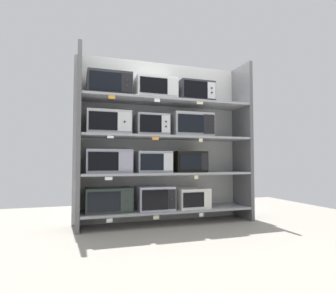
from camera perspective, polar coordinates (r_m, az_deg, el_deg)
name	(u,v)px	position (r m, az deg, el deg)	size (l,w,h in m)	color
ground	(198,245)	(3.08, 6.08, -18.83)	(6.29, 6.00, 0.02)	gray
back_panel	(162,141)	(4.16, -1.14, 1.30)	(2.49, 0.04, 2.28)	#B2B2AD
upright_left	(78,137)	(3.72, -17.48, 1.94)	(0.05, 0.50, 2.28)	#5B5B5E
upright_right	(242,141)	(4.41, 14.65, 1.15)	(0.05, 0.50, 2.28)	#5B5B5E
shelf_0	(168,210)	(3.95, 0.00, -12.45)	(2.29, 0.50, 0.03)	#99999E
microwave_0	(109,200)	(3.76, -11.78, -10.29)	(0.58, 0.36, 0.31)	#29332D
microwave_1	(155,198)	(3.87, -2.72, -10.10)	(0.47, 0.43, 0.31)	#B2B2C4
microwave_2	(191,198)	(4.04, 4.65, -10.07)	(0.43, 0.43, 0.27)	silver
price_tag_0	(109,221)	(3.55, -11.63, -14.20)	(0.07, 0.00, 0.05)	white
price_tag_1	(156,217)	(3.65, -2.38, -13.90)	(0.07, 0.00, 0.04)	beige
price_tag_2	(201,215)	(3.86, 6.68, -13.29)	(0.06, 0.00, 0.05)	white
shelf_1	(168,173)	(3.90, 0.00, -5.30)	(2.29, 0.50, 0.03)	#99999E
microwave_3	(109,161)	(3.72, -11.75, -2.81)	(0.57, 0.35, 0.30)	#9A99AB
microwave_4	(153,162)	(3.83, -3.04, -3.00)	(0.46, 0.38, 0.28)	#979EA4
microwave_5	(189,162)	(4.00, 4.13, -2.96)	(0.44, 0.39, 0.29)	black
price_tag_3	(109,178)	(3.48, -11.78, -6.18)	(0.09, 0.00, 0.04)	white
price_tag_4	(196,177)	(3.78, 5.68, -6.04)	(0.05, 0.00, 0.05)	beige
shelf_2	(168,137)	(3.91, 0.00, 1.92)	(2.29, 0.50, 0.03)	#99999E
microwave_6	(108,123)	(3.76, -11.83, 4.71)	(0.55, 0.39, 0.30)	#B8B8BC
microwave_7	(151,125)	(3.86, -3.40, 4.33)	(0.43, 0.40, 0.28)	#9FA0A9
microwave_8	(191,125)	(4.04, 4.53, 4.32)	(0.57, 0.42, 0.33)	#A4A6A7
price_tag_5	(110,137)	(3.49, -11.44, 1.98)	(0.08, 0.00, 0.03)	white
price_tag_6	(156,138)	(3.60, -2.51, 1.72)	(0.08, 0.00, 0.04)	orange
price_tag_7	(201,140)	(3.81, 6.58, 1.39)	(0.06, 0.00, 0.05)	beige
shelf_3	(168,102)	(3.98, 0.00, 8.98)	(2.29, 0.50, 0.03)	#99999E
microwave_9	(109,85)	(3.85, -11.68, 12.02)	(0.56, 0.37, 0.31)	#2A2D2D
microwave_10	(155,90)	(3.96, -2.66, 11.41)	(0.54, 0.42, 0.29)	silver
microwave_11	(194,93)	(4.15, 5.21, 10.73)	(0.49, 0.42, 0.28)	#2F2D36
price_tag_8	(112,97)	(3.56, -11.18, 9.78)	(0.08, 0.00, 0.04)	orange
price_tag_9	(157,100)	(3.67, -2.17, 9.33)	(0.07, 0.00, 0.04)	white
price_tag_10	(200,103)	(3.87, 6.38, 8.77)	(0.09, 0.00, 0.04)	beige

